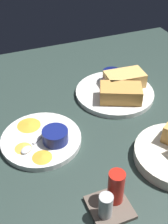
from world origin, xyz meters
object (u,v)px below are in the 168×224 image
at_px(sandwich_half_near, 121,93).
at_px(spoon_by_gravy_ramekin, 29,147).
at_px(spoon_by_dark_ramekin, 110,89).
at_px(plate_sandwich_main, 115,93).
at_px(plate_chips_companion, 41,139).
at_px(condiment_caddy, 112,198).
at_px(ramekin_light_gravy, 55,135).
at_px(ramekin_dark_sauce, 112,76).
at_px(sandwich_half_far, 125,79).

relative_size(sandwich_half_near, spoon_by_gravy_ramekin, 1.69).
bearing_deg(spoon_by_gravy_ramekin, spoon_by_dark_ramekin, -152.18).
distance_m(plate_sandwich_main, plate_chips_companion, 0.32).
bearing_deg(spoon_by_gravy_ramekin, condiment_caddy, 118.23).
bearing_deg(spoon_by_gravy_ramekin, ramekin_light_gravy, -179.97).
relative_size(sandwich_half_near, ramekin_dark_sauce, 2.34).
relative_size(sandwich_half_near, ramekin_light_gravy, 2.14).
xyz_separation_m(ramekin_dark_sauce, condiment_caddy, (0.22, 0.44, -0.00)).
xyz_separation_m(sandwich_half_far, plate_chips_companion, (0.33, 0.15, -0.03)).
bearing_deg(sandwich_half_near, sandwich_half_far, -126.37).
xyz_separation_m(sandwich_half_near, spoon_by_dark_ramekin, (0.01, -0.06, -0.02)).
bearing_deg(ramekin_dark_sauce, spoon_by_dark_ramekin, 58.66).
xyz_separation_m(sandwich_half_near, ramekin_light_gravy, (0.25, 0.11, -0.01)).
bearing_deg(ramekin_light_gravy, sandwich_half_near, -157.11).
bearing_deg(plate_sandwich_main, sandwich_half_near, 83.63).
distance_m(plate_sandwich_main, sandwich_half_near, 0.06).
bearing_deg(condiment_caddy, plate_sandwich_main, -117.65).
bearing_deg(spoon_by_dark_ramekin, ramekin_dark_sauce, -121.34).
xyz_separation_m(spoon_by_dark_ramekin, plate_chips_companion, (0.28, 0.14, -0.01)).
xyz_separation_m(plate_chips_companion, spoon_by_gravy_ramekin, (0.04, 0.03, 0.01)).
bearing_deg(sandwich_half_far, spoon_by_gravy_ramekin, 25.12).
xyz_separation_m(sandwich_half_far, condiment_caddy, (0.25, 0.41, -0.01)).
distance_m(plate_sandwich_main, spoon_by_gravy_ramekin, 0.36).
height_order(ramekin_dark_sauce, spoon_by_gravy_ramekin, ramekin_dark_sauce).
distance_m(plate_sandwich_main, condiment_caddy, 0.44).
relative_size(plate_sandwich_main, plate_chips_companion, 1.18).
xyz_separation_m(ramekin_dark_sauce, spoon_by_gravy_ramekin, (0.34, 0.21, -0.02)).
relative_size(ramekin_dark_sauce, plate_chips_companion, 0.29).
bearing_deg(ramekin_dark_sauce, ramekin_light_gravy, 37.93).
height_order(spoon_by_dark_ramekin, ramekin_light_gravy, ramekin_light_gravy).
bearing_deg(spoon_by_gravy_ramekin, sandwich_half_near, -161.82).
xyz_separation_m(plate_sandwich_main, ramekin_dark_sauce, (-0.02, -0.06, 0.03)).
bearing_deg(plate_chips_companion, spoon_by_dark_ramekin, -153.35).
distance_m(plate_chips_companion, spoon_by_gravy_ramekin, 0.05).
height_order(ramekin_light_gravy, spoon_by_gravy_ramekin, ramekin_light_gravy).
relative_size(plate_chips_companion, spoon_by_gravy_ramekin, 2.48).
bearing_deg(spoon_by_gravy_ramekin, plate_chips_companion, -144.46).
xyz_separation_m(plate_sandwich_main, spoon_by_gravy_ramekin, (0.33, 0.15, 0.01)).
xyz_separation_m(ramekin_dark_sauce, plate_chips_companion, (0.30, 0.18, -0.03)).
distance_m(sandwich_half_far, ramekin_light_gravy, 0.35).
height_order(plate_sandwich_main, spoon_by_gravy_ramekin, spoon_by_gravy_ramekin).
relative_size(ramekin_dark_sauce, condiment_caddy, 0.67).
relative_size(plate_sandwich_main, condiment_caddy, 2.74).
distance_m(ramekin_dark_sauce, plate_chips_companion, 0.36).
bearing_deg(sandwich_half_near, plate_sandwich_main, -96.37).
relative_size(sandwich_half_far, plate_chips_companion, 0.62).
height_order(plate_sandwich_main, condiment_caddy, condiment_caddy).
bearing_deg(ramekin_light_gravy, spoon_by_gravy_ramekin, 0.03).
height_order(plate_sandwich_main, sandwich_half_far, sandwich_half_far).
relative_size(sandwich_half_near, spoon_by_dark_ramekin, 1.63).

